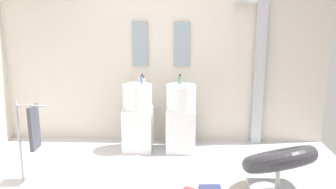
{
  "coord_description": "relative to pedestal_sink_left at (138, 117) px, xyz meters",
  "views": [
    {
      "loc": [
        0.33,
        -3.5,
        1.89
      ],
      "look_at": [
        0.15,
        0.55,
        0.95
      ],
      "focal_mm": 37.92,
      "sensor_mm": 36.0,
      "label": 1
    }
  ],
  "objects": [
    {
      "name": "soap_bottle_clear",
      "position": [
        0.1,
        -0.1,
        0.53
      ],
      "size": [
        0.04,
        0.04,
        0.14
      ],
      "color": "silver",
      "rests_on": "pedestal_sink_left"
    },
    {
      "name": "soap_bottle_blue",
      "position": [
        0.06,
        0.08,
        0.52
      ],
      "size": [
        0.04,
        0.04,
        0.13
      ],
      "color": "#4C72B7",
      "rests_on": "pedestal_sink_left"
    },
    {
      "name": "towel_rack",
      "position": [
        -1.05,
        -1.03,
        0.16
      ],
      "size": [
        0.37,
        0.22,
        0.95
      ],
      "color": "#B7BABF",
      "rests_on": "ground_plane"
    },
    {
      "name": "lounge_chair",
      "position": [
        1.63,
        -1.2,
        -0.12
      ],
      "size": [
        1.07,
        1.07,
        0.65
      ],
      "color": "#B7BABF",
      "rests_on": "ground_plane"
    },
    {
      "name": "shower_column",
      "position": [
        1.69,
        0.34,
        0.61
      ],
      "size": [
        0.49,
        0.24,
        2.05
      ],
      "color": "#B7BABF",
      "rests_on": "ground_plane"
    },
    {
      "name": "soap_bottle_green",
      "position": [
        0.58,
        0.1,
        0.52
      ],
      "size": [
        0.05,
        0.05,
        0.13
      ],
      "color": "#59996B",
      "rests_on": "pedestal_sink_right"
    },
    {
      "name": "pedestal_sink_left",
      "position": [
        0.0,
        0.0,
        0.0
      ],
      "size": [
        0.41,
        0.41,
        1.03
      ],
      "color": "white",
      "rests_on": "ground_plane"
    },
    {
      "name": "magazine_navy",
      "position": [
        0.93,
        -1.17,
        -0.44
      ],
      "size": [
        0.25,
        0.17,
        0.03
      ],
      "primitive_type": "cube",
      "rotation": [
        0.0,
        0.0,
        0.07
      ],
      "color": "navy",
      "rests_on": "area_rug"
    },
    {
      "name": "vanity_mirror_left",
      "position": [
        0.0,
        0.39,
        0.98
      ],
      "size": [
        0.22,
        0.03,
        0.63
      ],
      "primitive_type": "cube",
      "color": "#8C9EA8"
    },
    {
      "name": "pedestal_sink_right",
      "position": [
        0.6,
        0.0,
        0.0
      ],
      "size": [
        0.41,
        0.41,
        1.03
      ],
      "color": "white",
      "rests_on": "ground_plane"
    },
    {
      "name": "rear_partition",
      "position": [
        0.3,
        0.46,
        0.83
      ],
      "size": [
        4.8,
        0.1,
        2.6
      ],
      "primitive_type": "cube",
      "color": "beige",
      "rests_on": "ground_plane"
    },
    {
      "name": "vanity_mirror_right",
      "position": [
        0.6,
        0.39,
        0.98
      ],
      "size": [
        0.22,
        0.03,
        0.63
      ],
      "primitive_type": "cube",
      "color": "#8C9EA8"
    }
  ]
}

